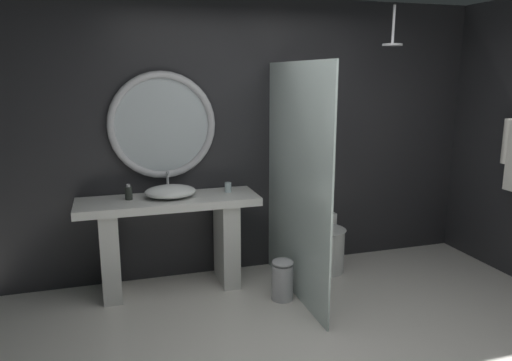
{
  "coord_description": "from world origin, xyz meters",
  "views": [
    {
      "loc": [
        -1.33,
        -2.55,
        1.91
      ],
      "look_at": [
        -0.26,
        0.91,
        1.11
      ],
      "focal_mm": 33.84,
      "sensor_mm": 36.0,
      "label": 1
    }
  ],
  "objects_px": {
    "vessel_sink": "(170,191)",
    "waste_bin": "(282,279)",
    "tumbler_cup": "(228,187)",
    "soap_dispenser": "(129,193)",
    "round_wall_mirror": "(162,125)",
    "rain_shower_head": "(393,40)",
    "toilet": "(324,244)"
  },
  "relations": [
    {
      "from": "rain_shower_head",
      "to": "toilet",
      "type": "xyz_separation_m",
      "value": [
        -0.49,
        0.24,
        -1.94
      ]
    },
    {
      "from": "tumbler_cup",
      "to": "waste_bin",
      "type": "bearing_deg",
      "value": -59.17
    },
    {
      "from": "soap_dispenser",
      "to": "rain_shower_head",
      "type": "xyz_separation_m",
      "value": [
        2.34,
        -0.28,
        1.29
      ]
    },
    {
      "from": "soap_dispenser",
      "to": "waste_bin",
      "type": "height_order",
      "value": "soap_dispenser"
    },
    {
      "from": "rain_shower_head",
      "to": "waste_bin",
      "type": "bearing_deg",
      "value": -166.37
    },
    {
      "from": "vessel_sink",
      "to": "toilet",
      "type": "relative_size",
      "value": 0.86
    },
    {
      "from": "vessel_sink",
      "to": "soap_dispenser",
      "type": "xyz_separation_m",
      "value": [
        -0.35,
        0.03,
        0.01
      ]
    },
    {
      "from": "round_wall_mirror",
      "to": "rain_shower_head",
      "type": "bearing_deg",
      "value": -13.12
    },
    {
      "from": "tumbler_cup",
      "to": "soap_dispenser",
      "type": "bearing_deg",
      "value": -179.17
    },
    {
      "from": "soap_dispenser",
      "to": "rain_shower_head",
      "type": "height_order",
      "value": "rain_shower_head"
    },
    {
      "from": "soap_dispenser",
      "to": "toilet",
      "type": "bearing_deg",
      "value": -1.22
    },
    {
      "from": "vessel_sink",
      "to": "toilet",
      "type": "bearing_deg",
      "value": -0.18
    },
    {
      "from": "round_wall_mirror",
      "to": "waste_bin",
      "type": "xyz_separation_m",
      "value": [
        0.89,
        -0.74,
        -1.27
      ]
    },
    {
      "from": "vessel_sink",
      "to": "rain_shower_head",
      "type": "height_order",
      "value": "rain_shower_head"
    },
    {
      "from": "round_wall_mirror",
      "to": "rain_shower_head",
      "type": "distance_m",
      "value": 2.19
    },
    {
      "from": "soap_dispenser",
      "to": "round_wall_mirror",
      "type": "relative_size",
      "value": 0.14
    },
    {
      "from": "rain_shower_head",
      "to": "tumbler_cup",
      "type": "bearing_deg",
      "value": 168.69
    },
    {
      "from": "vessel_sink",
      "to": "waste_bin",
      "type": "distance_m",
      "value": 1.24
    },
    {
      "from": "waste_bin",
      "to": "tumbler_cup",
      "type": "bearing_deg",
      "value": 120.83
    },
    {
      "from": "soap_dispenser",
      "to": "waste_bin",
      "type": "xyz_separation_m",
      "value": [
        1.22,
        -0.55,
        -0.72
      ]
    },
    {
      "from": "tumbler_cup",
      "to": "soap_dispenser",
      "type": "height_order",
      "value": "soap_dispenser"
    },
    {
      "from": "rain_shower_head",
      "to": "waste_bin",
      "type": "xyz_separation_m",
      "value": [
        -1.12,
        -0.27,
        -2.02
      ]
    },
    {
      "from": "rain_shower_head",
      "to": "waste_bin",
      "type": "height_order",
      "value": "rain_shower_head"
    },
    {
      "from": "vessel_sink",
      "to": "waste_bin",
      "type": "bearing_deg",
      "value": -30.66
    },
    {
      "from": "round_wall_mirror",
      "to": "tumbler_cup",
      "type": "bearing_deg",
      "value": -17.73
    },
    {
      "from": "tumbler_cup",
      "to": "toilet",
      "type": "relative_size",
      "value": 0.17
    },
    {
      "from": "round_wall_mirror",
      "to": "rain_shower_head",
      "type": "xyz_separation_m",
      "value": [
        2.0,
        -0.47,
        0.74
      ]
    },
    {
      "from": "tumbler_cup",
      "to": "round_wall_mirror",
      "type": "distance_m",
      "value": 0.81
    },
    {
      "from": "rain_shower_head",
      "to": "toilet",
      "type": "bearing_deg",
      "value": 154.19
    },
    {
      "from": "round_wall_mirror",
      "to": "toilet",
      "type": "distance_m",
      "value": 1.94
    },
    {
      "from": "vessel_sink",
      "to": "round_wall_mirror",
      "type": "xyz_separation_m",
      "value": [
        -0.02,
        0.22,
        0.56
      ]
    },
    {
      "from": "tumbler_cup",
      "to": "rain_shower_head",
      "type": "distance_m",
      "value": 1.98
    }
  ]
}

